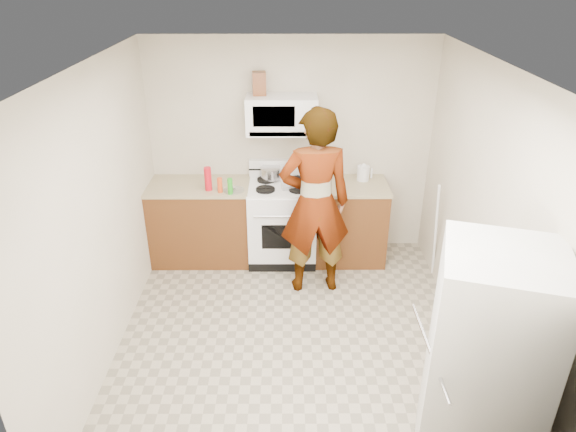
{
  "coord_description": "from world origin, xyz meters",
  "views": [
    {
      "loc": [
        -0.05,
        -3.8,
        3.19
      ],
      "look_at": [
        -0.04,
        0.55,
        1.01
      ],
      "focal_mm": 32.0,
      "sensor_mm": 36.0,
      "label": 1
    }
  ],
  "objects_px": {
    "kettle": "(363,173)",
    "saucepan": "(271,173)",
    "gas_range": "(282,221)",
    "person": "(315,204)",
    "microwave": "(282,115)",
    "fridge": "(484,369)"
  },
  "relations": [
    {
      "from": "kettle",
      "to": "saucepan",
      "type": "distance_m",
      "value": 1.05
    },
    {
      "from": "gas_range",
      "to": "person",
      "type": "relative_size",
      "value": 0.57
    },
    {
      "from": "microwave",
      "to": "person",
      "type": "xyz_separation_m",
      "value": [
        0.34,
        -0.75,
        -0.71
      ]
    },
    {
      "from": "gas_range",
      "to": "person",
      "type": "bearing_deg",
      "value": -61.6
    },
    {
      "from": "fridge",
      "to": "kettle",
      "type": "relative_size",
      "value": 10.15
    },
    {
      "from": "person",
      "to": "saucepan",
      "type": "distance_m",
      "value": 0.91
    },
    {
      "from": "person",
      "to": "fridge",
      "type": "xyz_separation_m",
      "value": [
        0.97,
        -2.18,
        -0.14
      ]
    },
    {
      "from": "kettle",
      "to": "saucepan",
      "type": "height_order",
      "value": "kettle"
    },
    {
      "from": "gas_range",
      "to": "person",
      "type": "height_order",
      "value": "person"
    },
    {
      "from": "microwave",
      "to": "kettle",
      "type": "xyz_separation_m",
      "value": [
        0.92,
        0.01,
        -0.68
      ]
    },
    {
      "from": "person",
      "to": "saucepan",
      "type": "xyz_separation_m",
      "value": [
        -0.47,
        0.78,
        0.02
      ]
    },
    {
      "from": "person",
      "to": "fridge",
      "type": "relative_size",
      "value": 1.17
    },
    {
      "from": "gas_range",
      "to": "saucepan",
      "type": "height_order",
      "value": "gas_range"
    },
    {
      "from": "fridge",
      "to": "saucepan",
      "type": "bearing_deg",
      "value": 132.56
    },
    {
      "from": "gas_range",
      "to": "kettle",
      "type": "bearing_deg",
      "value": 8.24
    },
    {
      "from": "microwave",
      "to": "fridge",
      "type": "height_order",
      "value": "microwave"
    },
    {
      "from": "microwave",
      "to": "saucepan",
      "type": "relative_size",
      "value": 3.35
    },
    {
      "from": "microwave",
      "to": "fridge",
      "type": "distance_m",
      "value": 3.32
    },
    {
      "from": "gas_range",
      "to": "saucepan",
      "type": "relative_size",
      "value": 4.99
    },
    {
      "from": "person",
      "to": "saucepan",
      "type": "bearing_deg",
      "value": -65.28
    },
    {
      "from": "gas_range",
      "to": "person",
      "type": "distance_m",
      "value": 0.87
    },
    {
      "from": "kettle",
      "to": "microwave",
      "type": "bearing_deg",
      "value": 176.66
    }
  ]
}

